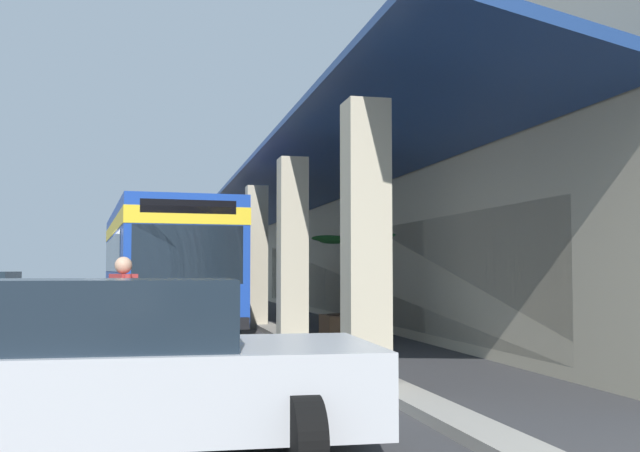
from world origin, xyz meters
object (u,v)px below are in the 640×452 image
object	(u,v)px
transit_bus	(161,258)
potted_palm	(347,317)
pedestrian	(123,313)
parked_sedan_silver	(97,369)

from	to	relation	value
transit_bus	potted_palm	size ratio (longest dim) A/B	4.82
pedestrian	potted_palm	size ratio (longest dim) A/B	0.73
transit_bus	parked_sedan_silver	bearing A→B (deg)	-2.70
parked_sedan_silver	pedestrian	world-z (taller)	pedestrian
transit_bus	parked_sedan_silver	size ratio (longest dim) A/B	2.55
potted_palm	pedestrian	bearing A→B (deg)	-41.73
transit_bus	pedestrian	bearing A→B (deg)	-3.39
parked_sedan_silver	pedestrian	bearing A→B (deg)	179.11
parked_sedan_silver	transit_bus	bearing A→B (deg)	177.30
transit_bus	parked_sedan_silver	xyz separation A→B (m)	(14.53, -0.69, -1.10)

